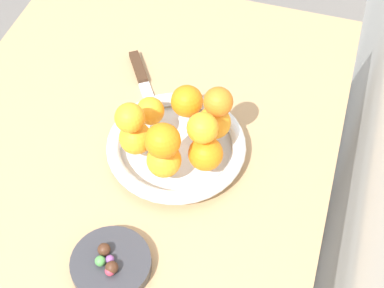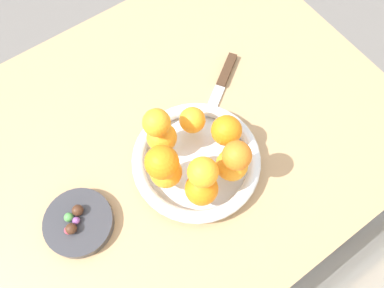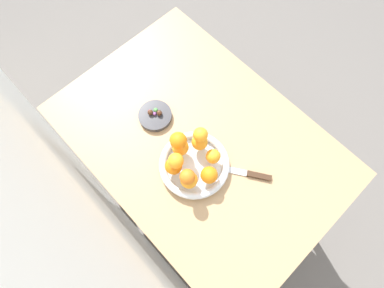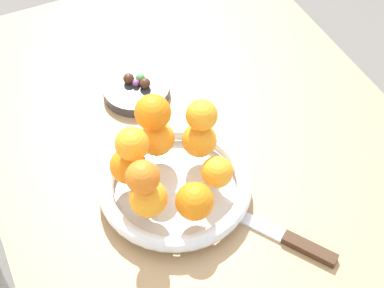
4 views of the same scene
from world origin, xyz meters
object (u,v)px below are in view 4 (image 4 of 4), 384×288
object	(u,v)px
candy_dish	(137,90)
orange_1	(128,166)
orange_9	(153,112)
orange_0	(157,139)
orange_4	(217,172)
knife	(274,232)
orange_7	(202,115)
candy_ball_1	(140,78)
orange_5	(199,140)
candy_ball_0	(128,78)
candy_ball_2	(145,83)
orange_8	(132,144)
candy_ball_4	(129,79)
orange_3	(195,201)
orange_2	(148,198)
orange_6	(143,177)
fruit_bowl	(175,186)
dining_table	(206,180)
candy_ball_3	(136,83)

from	to	relation	value
candy_dish	orange_1	xyz separation A→B (m)	(-0.22, 0.10, 0.06)
orange_9	orange_0	bearing A→B (deg)	-159.76
orange_4	knife	size ratio (longest dim) A/B	0.23
orange_7	candy_ball_1	distance (m)	0.24
orange_5	candy_ball_0	world-z (taller)	orange_5
candy_ball_2	orange_5	bearing A→B (deg)	-174.85
orange_8	candy_ball_0	bearing A→B (deg)	-17.98
orange_8	candy_ball_4	bearing A→B (deg)	-18.09
orange_3	orange_2	bearing A→B (deg)	60.29
orange_1	candy_ball_2	world-z (taller)	orange_1
candy_dish	orange_6	xyz separation A→B (m)	(-0.29, 0.10, 0.12)
fruit_bowl	candy_ball_2	size ratio (longest dim) A/B	12.12
orange_0	orange_3	world-z (taller)	same
orange_0	orange_4	distance (m)	0.12
candy_dish	knife	bearing A→B (deg)	-168.22
knife	orange_4	bearing A→B (deg)	25.64
orange_2	candy_ball_4	size ratio (longest dim) A/B	2.89
orange_5	candy_ball_2	size ratio (longest dim) A/B	2.78
orange_4	candy_ball_4	xyz separation A→B (m)	(0.30, 0.04, -0.03)
orange_3	orange_9	size ratio (longest dim) A/B	1.01
orange_7	candy_ball_0	distance (m)	0.25
orange_4	orange_5	distance (m)	0.07
candy_dish	orange_9	distance (m)	0.22
fruit_bowl	candy_ball_0	size ratio (longest dim) A/B	15.74
candy_dish	orange_5	world-z (taller)	orange_5
candy_ball_2	knife	world-z (taller)	candy_ball_2
dining_table	orange_3	xyz separation A→B (m)	(-0.14, 0.09, 0.16)
orange_3	orange_7	bearing A→B (deg)	-30.24
candy_ball_1	candy_ball_3	bearing A→B (deg)	122.23
candy_ball_4	orange_3	bearing A→B (deg)	176.83
dining_table	orange_4	bearing A→B (deg)	162.87
orange_4	candy_ball_1	bearing A→B (deg)	3.45
candy_ball_3	orange_5	bearing A→B (deg)	-171.40
fruit_bowl	candy_ball_3	xyz separation A→B (m)	(0.25, -0.03, 0.01)
orange_8	candy_ball_4	world-z (taller)	orange_8
orange_9	candy_ball_1	bearing A→B (deg)	-13.89
orange_6	candy_dish	bearing A→B (deg)	-18.35
orange_1	knife	distance (m)	0.26
orange_0	orange_9	size ratio (longest dim) A/B	1.01
orange_3	candy_ball_4	distance (m)	0.34
candy_ball_4	candy_ball_0	bearing A→B (deg)	-13.13
orange_1	candy_ball_1	xyz separation A→B (m)	(0.23, -0.11, -0.04)
orange_0	orange_7	bearing A→B (deg)	-113.36
orange_1	orange_7	xyz separation A→B (m)	(0.00, -0.13, 0.05)
fruit_bowl	orange_9	bearing A→B (deg)	2.59
dining_table	candy_ball_2	distance (m)	0.22
candy_ball_1	candy_ball_4	size ratio (longest dim) A/B	0.83
orange_4	orange_8	world-z (taller)	orange_8
orange_3	orange_9	xyz separation A→B (m)	(0.15, 0.00, 0.06)
dining_table	orange_3	size ratio (longest dim) A/B	18.08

